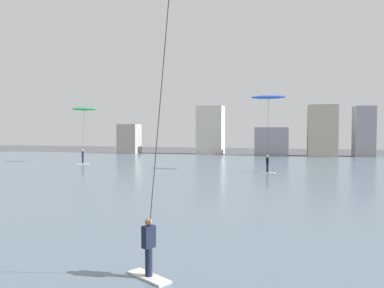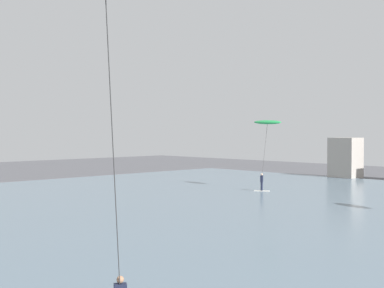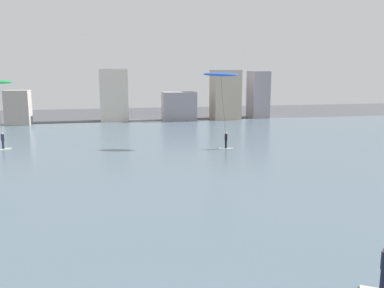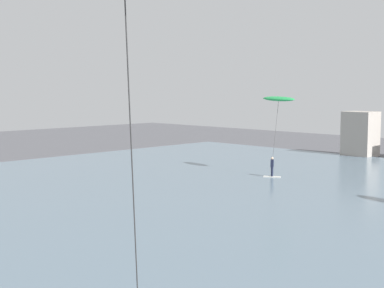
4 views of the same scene
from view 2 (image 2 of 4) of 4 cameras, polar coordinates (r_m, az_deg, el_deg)
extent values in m
cube|color=#A89E93|center=(65.89, 16.24, -1.45)|extent=(3.21, 2.88, 4.85)
sphere|color=#9E7051|center=(14.71, -7.76, -14.31)|extent=(0.20, 0.20, 0.20)
cylinder|color=#333333|center=(13.21, -8.63, 1.59)|extent=(1.35, 1.46, 8.98)
cube|color=silver|center=(49.14, 7.53, -5.04)|extent=(1.44, 1.04, 0.06)
cylinder|color=#191E33|center=(49.09, 7.54, -4.55)|extent=(0.20, 0.20, 0.78)
cube|color=#191E33|center=(49.03, 7.54, -3.75)|extent=(0.35, 0.40, 0.60)
sphere|color=beige|center=(48.99, 7.54, -3.27)|extent=(0.20, 0.20, 0.20)
cylinder|color=#333333|center=(49.76, 7.85, -0.77)|extent=(0.73, 1.75, 5.15)
ellipsoid|color=green|center=(50.62, 8.14, 2.35)|extent=(3.53, 1.50, 0.60)
camera|label=1|loc=(8.09, -53.95, -9.40)|focal=35.98mm
camera|label=3|loc=(20.62, -51.80, 6.35)|focal=37.94mm
camera|label=4|loc=(3.62, -20.99, 30.72)|focal=52.54mm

